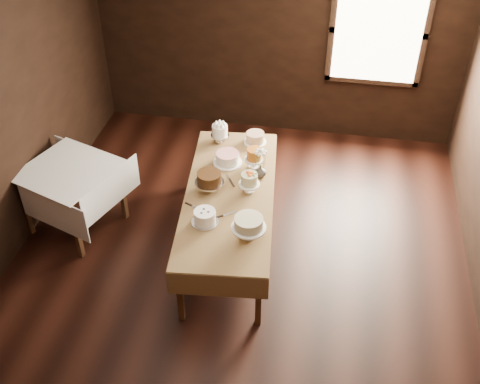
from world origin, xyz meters
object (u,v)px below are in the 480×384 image
(cake_speckled, at_px, (255,138))
(cake_server_c, at_px, (229,178))
(cake_server_a, at_px, (230,214))
(cake_server_d, at_px, (255,177))
(cake_meringue, at_px, (220,134))
(cake_server_b, at_px, (254,219))
(side_table, at_px, (69,176))
(cake_cream, at_px, (249,228))
(cake_server_e, at_px, (198,209))
(cake_lattice, at_px, (228,159))
(cake_chocolate, at_px, (209,182))
(cake_caramel, at_px, (254,159))
(cake_flowers, at_px, (249,183))
(flower_vase, at_px, (260,171))
(display_table, at_px, (229,197))
(cake_swirl, at_px, (205,217))

(cake_speckled, relative_size, cake_server_c, 1.15)
(cake_server_a, bearing_deg, cake_server_d, 40.05)
(cake_meringue, height_order, cake_server_b, cake_meringue)
(side_table, bearing_deg, cake_speckled, 27.58)
(cake_cream, bearing_deg, cake_server_e, 151.75)
(cake_server_d, bearing_deg, cake_lattice, 91.05)
(cake_chocolate, xyz_separation_m, cake_server_b, (0.55, -0.40, -0.10))
(side_table, bearing_deg, cake_caramel, 14.20)
(cake_cream, xyz_separation_m, cake_server_c, (-0.37, 0.89, -0.11))
(cake_lattice, bearing_deg, cake_flowers, -54.77)
(cake_server_d, xyz_separation_m, flower_vase, (0.05, 0.02, 0.07))
(cake_caramel, bearing_deg, display_table, -109.29)
(cake_swirl, xyz_separation_m, cake_server_a, (0.22, 0.17, -0.06))
(cake_chocolate, distance_m, cake_server_e, 0.36)
(cake_speckled, xyz_separation_m, cake_caramel, (0.07, -0.51, 0.05))
(cake_chocolate, height_order, cake_cream, cake_cream)
(cake_meringue, xyz_separation_m, flower_vase, (0.58, -0.61, -0.04))
(cake_server_a, relative_size, cake_server_e, 1.00)
(display_table, height_order, cake_meringue, cake_meringue)
(cake_caramel, height_order, cake_cream, cake_caramel)
(cake_speckled, xyz_separation_m, cake_server_d, (0.11, -0.69, -0.06))
(cake_meringue, bearing_deg, cake_server_b, -64.81)
(flower_vase, bearing_deg, display_table, -127.79)
(cake_server_b, distance_m, cake_server_d, 0.72)
(cake_server_d, bearing_deg, cake_caramel, 45.37)
(cake_meringue, relative_size, cake_server_c, 0.99)
(flower_vase, bearing_deg, cake_caramel, 120.95)
(cake_lattice, bearing_deg, cake_server_c, -75.41)
(cake_lattice, bearing_deg, cake_server_a, -77.29)
(side_table, xyz_separation_m, cake_server_e, (1.56, -0.32, 0.03))
(cake_speckled, xyz_separation_m, cake_server_e, (-0.38, -1.34, -0.06))
(cake_meringue, relative_size, cake_flowers, 0.99)
(cake_chocolate, bearing_deg, cake_server_e, -98.36)
(cake_cream, bearing_deg, cake_speckled, 97.06)
(cake_flowers, distance_m, cake_server_a, 0.44)
(cake_caramel, relative_size, cake_chocolate, 0.81)
(cake_swirl, height_order, cake_server_c, cake_swirl)
(cake_swirl, bearing_deg, cake_server_e, 122.72)
(display_table, xyz_separation_m, cake_cream, (0.32, -0.63, 0.16))
(cake_lattice, relative_size, cake_chocolate, 1.15)
(cake_server_c, xyz_separation_m, flower_vase, (0.33, 0.10, 0.07))
(cake_speckled, xyz_separation_m, flower_vase, (0.17, -0.67, 0.01))
(cake_meringue, relative_size, cake_server_e, 0.99)
(cake_speckled, relative_size, cake_server_a, 1.15)
(cake_lattice, xyz_separation_m, cake_flowers, (0.33, -0.47, 0.04))
(cake_flowers, bearing_deg, side_table, -178.08)
(side_table, distance_m, cake_meringue, 1.81)
(cake_meringue, height_order, cake_server_d, cake_meringue)
(side_table, distance_m, cake_caramel, 2.09)
(display_table, height_order, cake_flowers, cake_flowers)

